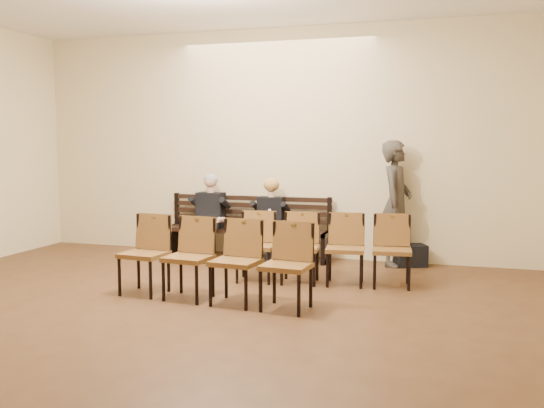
{
  "coord_description": "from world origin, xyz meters",
  "views": [
    {
      "loc": [
        2.73,
        -3.99,
        1.79
      ],
      "look_at": [
        0.22,
        4.05,
        0.91
      ],
      "focal_mm": 40.0,
      "sensor_mm": 36.0,
      "label": 1
    }
  ],
  "objects_px": {
    "seated_woman": "(269,224)",
    "seated_man": "(208,217)",
    "bench": "(246,243)",
    "water_bottle": "(270,225)",
    "laptop": "(206,222)",
    "chair_row_back": "(322,249)",
    "passerby": "(396,194)",
    "chair_row_front": "(211,260)",
    "bag": "(411,255)"
  },
  "relations": [
    {
      "from": "bag",
      "to": "passerby",
      "type": "relative_size",
      "value": 0.2
    },
    {
      "from": "seated_man",
      "to": "chair_row_front",
      "type": "distance_m",
      "value": 2.62
    },
    {
      "from": "seated_woman",
      "to": "chair_row_back",
      "type": "distance_m",
      "value": 1.62
    },
    {
      "from": "seated_woman",
      "to": "chair_row_front",
      "type": "relative_size",
      "value": 0.49
    },
    {
      "from": "bag",
      "to": "bench",
      "type": "bearing_deg",
      "value": -177.68
    },
    {
      "from": "seated_man",
      "to": "water_bottle",
      "type": "xyz_separation_m",
      "value": [
        1.06,
        -0.24,
        -0.05
      ]
    },
    {
      "from": "seated_man",
      "to": "bag",
      "type": "bearing_deg",
      "value": 4.14
    },
    {
      "from": "seated_woman",
      "to": "chair_row_back",
      "type": "bearing_deg",
      "value": -48.04
    },
    {
      "from": "bag",
      "to": "chair_row_front",
      "type": "xyz_separation_m",
      "value": [
        -1.98,
        -2.61,
        0.31
      ]
    },
    {
      "from": "seated_man",
      "to": "chair_row_front",
      "type": "xyz_separation_m",
      "value": [
        1.07,
        -2.39,
        -0.15
      ]
    },
    {
      "from": "bag",
      "to": "chair_row_back",
      "type": "xyz_separation_m",
      "value": [
        -0.98,
        -1.42,
        0.29
      ]
    },
    {
      "from": "water_bottle",
      "to": "passerby",
      "type": "xyz_separation_m",
      "value": [
        1.75,
        0.46,
        0.46
      ]
    },
    {
      "from": "laptop",
      "to": "bag",
      "type": "height_order",
      "value": "laptop"
    },
    {
      "from": "bench",
      "to": "seated_man",
      "type": "xyz_separation_m",
      "value": [
        -0.57,
        -0.12,
        0.39
      ]
    },
    {
      "from": "seated_man",
      "to": "passerby",
      "type": "distance_m",
      "value": 2.86
    },
    {
      "from": "seated_woman",
      "to": "water_bottle",
      "type": "relative_size",
      "value": 4.54
    },
    {
      "from": "seated_woman",
      "to": "seated_man",
      "type": "bearing_deg",
      "value": 180.0
    },
    {
      "from": "seated_man",
      "to": "laptop",
      "type": "height_order",
      "value": "seated_man"
    },
    {
      "from": "seated_man",
      "to": "passerby",
      "type": "bearing_deg",
      "value": 4.47
    },
    {
      "from": "seated_man",
      "to": "seated_woman",
      "type": "relative_size",
      "value": 1.12
    },
    {
      "from": "water_bottle",
      "to": "bag",
      "type": "xyz_separation_m",
      "value": [
        1.98,
        0.46,
        -0.42
      ]
    },
    {
      "from": "passerby",
      "to": "chair_row_front",
      "type": "height_order",
      "value": "passerby"
    },
    {
      "from": "bench",
      "to": "bag",
      "type": "bearing_deg",
      "value": 2.32
    },
    {
      "from": "water_bottle",
      "to": "laptop",
      "type": "bearing_deg",
      "value": 174.64
    },
    {
      "from": "bench",
      "to": "laptop",
      "type": "bearing_deg",
      "value": -154.42
    },
    {
      "from": "bench",
      "to": "water_bottle",
      "type": "xyz_separation_m",
      "value": [
        0.5,
        -0.36,
        0.35
      ]
    },
    {
      "from": "laptop",
      "to": "chair_row_back",
      "type": "height_order",
      "value": "chair_row_back"
    },
    {
      "from": "seated_man",
      "to": "seated_woman",
      "type": "distance_m",
      "value": 0.99
    },
    {
      "from": "laptop",
      "to": "seated_woman",
      "type": "bearing_deg",
      "value": 1.21
    },
    {
      "from": "laptop",
      "to": "passerby",
      "type": "xyz_separation_m",
      "value": [
        2.79,
        0.36,
        0.47
      ]
    },
    {
      "from": "bench",
      "to": "seated_man",
      "type": "bearing_deg",
      "value": -168.06
    },
    {
      "from": "bench",
      "to": "water_bottle",
      "type": "distance_m",
      "value": 0.7
    },
    {
      "from": "seated_man",
      "to": "chair_row_back",
      "type": "height_order",
      "value": "seated_man"
    },
    {
      "from": "chair_row_back",
      "to": "chair_row_front",
      "type": "bearing_deg",
      "value": -137.19
    },
    {
      "from": "bag",
      "to": "chair_row_back",
      "type": "height_order",
      "value": "chair_row_back"
    },
    {
      "from": "bench",
      "to": "laptop",
      "type": "xyz_separation_m",
      "value": [
        -0.54,
        -0.26,
        0.34
      ]
    },
    {
      "from": "laptop",
      "to": "passerby",
      "type": "height_order",
      "value": "passerby"
    },
    {
      "from": "seated_woman",
      "to": "passerby",
      "type": "height_order",
      "value": "passerby"
    },
    {
      "from": "chair_row_front",
      "to": "chair_row_back",
      "type": "distance_m",
      "value": 1.55
    },
    {
      "from": "seated_man",
      "to": "water_bottle",
      "type": "bearing_deg",
      "value": -12.5
    },
    {
      "from": "water_bottle",
      "to": "chair_row_back",
      "type": "bearing_deg",
      "value": -44.0
    },
    {
      "from": "bench",
      "to": "chair_row_front",
      "type": "height_order",
      "value": "chair_row_front"
    },
    {
      "from": "laptop",
      "to": "chair_row_back",
      "type": "distance_m",
      "value": 2.3
    },
    {
      "from": "laptop",
      "to": "chair_row_back",
      "type": "xyz_separation_m",
      "value": [
        2.04,
        -1.06,
        -0.12
      ]
    },
    {
      "from": "water_bottle",
      "to": "bag",
      "type": "relative_size",
      "value": 0.58
    },
    {
      "from": "seated_man",
      "to": "bag",
      "type": "xyz_separation_m",
      "value": [
        3.04,
        0.22,
        -0.46
      ]
    },
    {
      "from": "passerby",
      "to": "bag",
      "type": "bearing_deg",
      "value": -82.28
    },
    {
      "from": "chair_row_back",
      "to": "seated_man",
      "type": "bearing_deg",
      "value": 142.69
    },
    {
      "from": "bench",
      "to": "water_bottle",
      "type": "height_order",
      "value": "water_bottle"
    },
    {
      "from": "water_bottle",
      "to": "chair_row_front",
      "type": "distance_m",
      "value": 2.15
    }
  ]
}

